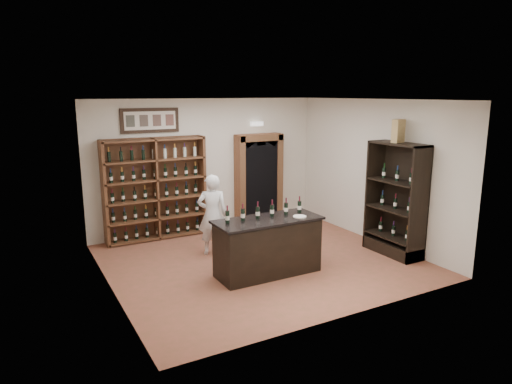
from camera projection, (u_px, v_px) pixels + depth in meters
floor at (261, 261)px, 8.65m from camera, size 5.50×5.50×0.00m
ceiling at (261, 100)px, 8.02m from camera, size 5.50×5.50×0.00m
wall_back at (208, 165)px, 10.48m from camera, size 5.50×0.04×3.00m
wall_left at (106, 200)px, 7.04m from camera, size 0.04×5.00×3.00m
wall_right at (374, 171)px, 9.63m from camera, size 0.04×5.00×3.00m
wine_shelf at (155, 189)px, 9.81m from camera, size 2.20×0.38×2.20m
framed_picture at (150, 120)px, 9.61m from camera, size 1.25×0.04×0.52m
arched_doorway at (259, 177)px, 11.00m from camera, size 1.17×0.35×2.17m
emergency_light at (257, 124)px, 10.81m from camera, size 0.30×0.10×0.10m
tasting_counter at (268, 247)px, 7.94m from camera, size 1.88×0.78×1.00m
counter_bottle_0 at (227, 217)px, 7.56m from camera, size 0.07×0.07×0.30m
counter_bottle_1 at (243, 215)px, 7.70m from camera, size 0.07×0.07×0.30m
counter_bottle_2 at (258, 212)px, 7.83m from camera, size 0.07×0.07×0.30m
counter_bottle_3 at (272, 210)px, 7.97m from camera, size 0.07×0.07×0.30m
counter_bottle_4 at (286, 208)px, 8.10m from camera, size 0.07×0.07×0.30m
counter_bottle_5 at (299, 207)px, 8.24m from camera, size 0.07×0.07×0.30m
side_cabinet at (396, 216)px, 8.91m from camera, size 0.48×1.20×2.20m
shopkeeper at (212, 215)px, 8.86m from camera, size 0.68×0.57×1.60m
plate at (300, 217)px, 7.94m from camera, size 0.23×0.23×0.02m
wine_crate at (398, 131)px, 8.58m from camera, size 0.33×0.21×0.43m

